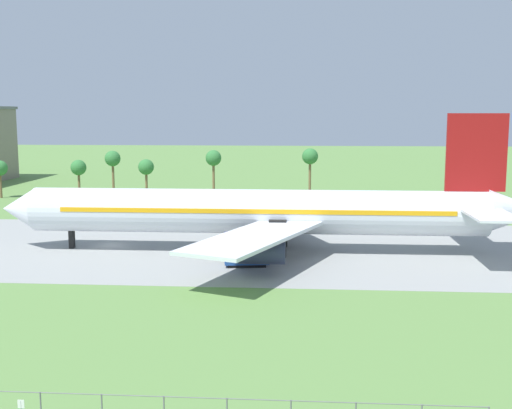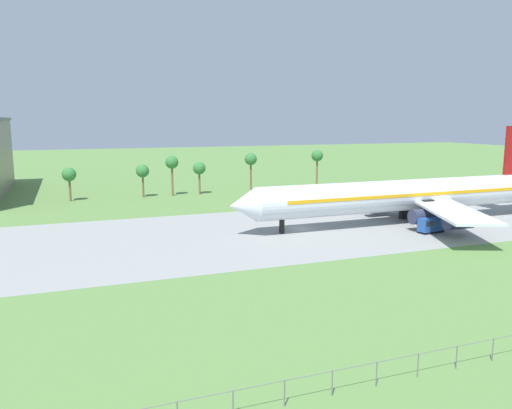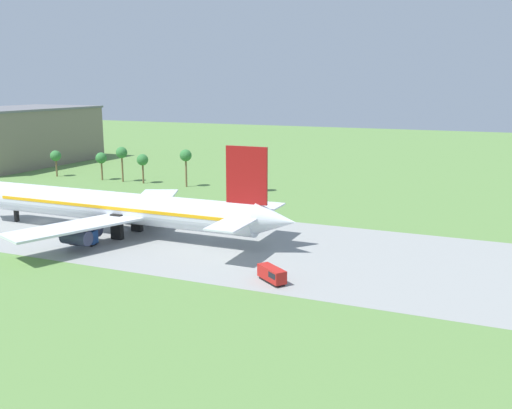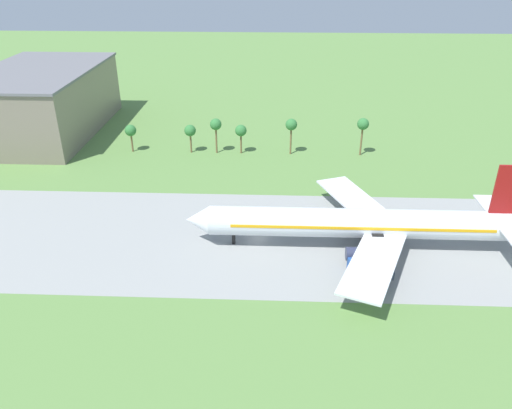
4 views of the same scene
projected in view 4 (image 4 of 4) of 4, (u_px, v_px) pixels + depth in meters
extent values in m
plane|color=#5B8442|center=(258.00, 238.00, 112.09)|extent=(600.00, 600.00, 0.00)
cube|color=gray|center=(258.00, 238.00, 112.08)|extent=(320.00, 44.00, 0.02)
cylinder|color=silver|center=(360.00, 223.00, 106.55)|extent=(64.74, 6.33, 6.33)
cone|color=silver|center=(198.00, 220.00, 107.84)|extent=(5.06, 6.20, 6.20)
cube|color=#EFA314|center=(360.00, 221.00, 106.33)|extent=(55.03, 6.46, 0.63)
cube|color=silver|center=(507.00, 222.00, 104.97)|extent=(5.70, 25.31, 0.30)
cube|color=silver|center=(374.00, 261.00, 95.58)|extent=(17.30, 27.01, 0.44)
cube|color=silver|center=(356.00, 200.00, 118.46)|extent=(17.30, 27.01, 0.44)
cylinder|color=#2D334C|center=(360.00, 254.00, 101.20)|extent=(5.70, 2.85, 2.85)
cylinder|color=#2D334C|center=(378.00, 273.00, 95.50)|extent=(5.70, 2.85, 2.85)
cylinder|color=#2D334C|center=(350.00, 218.00, 114.66)|extent=(5.70, 2.85, 2.85)
cylinder|color=#2D334C|center=(358.00, 205.00, 120.18)|extent=(5.70, 2.85, 2.85)
cube|color=black|center=(234.00, 233.00, 109.04)|extent=(0.70, 0.90, 5.16)
cube|color=black|center=(376.00, 245.00, 104.83)|extent=(2.40, 1.20, 5.16)
cube|color=black|center=(371.00, 228.00, 111.00)|extent=(2.40, 1.20, 5.16)
cube|color=black|center=(361.00, 270.00, 100.74)|extent=(5.08, 2.49, 0.40)
cube|color=#234C99|center=(362.00, 264.00, 100.05)|extent=(5.96, 2.81, 2.56)
cube|color=black|center=(355.00, 263.00, 99.73)|extent=(2.28, 2.31, 0.90)
cube|color=slate|center=(42.00, 102.00, 171.94)|extent=(36.00, 60.00, 20.92)
cube|color=slate|center=(36.00, 71.00, 166.93)|extent=(36.72, 61.20, 0.80)
cylinder|color=brown|center=(291.00, 140.00, 155.52)|extent=(0.56, 0.56, 9.05)
sphere|color=#337538|center=(291.00, 125.00, 153.16)|extent=(3.60, 3.60, 3.60)
cylinder|color=brown|center=(191.00, 142.00, 157.24)|extent=(0.56, 0.56, 6.67)
sphere|color=#337538|center=(190.00, 130.00, 155.42)|extent=(3.60, 3.60, 3.60)
cylinder|color=brown|center=(216.00, 140.00, 156.44)|extent=(0.56, 0.56, 8.81)
sphere|color=#337538|center=(216.00, 124.00, 154.13)|extent=(3.60, 3.60, 3.60)
cylinder|color=brown|center=(132.00, 142.00, 157.99)|extent=(0.56, 0.56, 6.44)
sphere|color=#337538|center=(131.00, 130.00, 156.23)|extent=(3.60, 3.60, 3.60)
cylinder|color=brown|center=(361.00, 141.00, 154.60)|extent=(0.56, 0.56, 9.53)
sphere|color=#337538|center=(363.00, 124.00, 152.12)|extent=(3.60, 3.60, 3.60)
cylinder|color=brown|center=(241.00, 143.00, 156.60)|extent=(0.56, 0.56, 6.90)
sphere|color=#337538|center=(241.00, 131.00, 154.73)|extent=(3.60, 3.60, 3.60)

